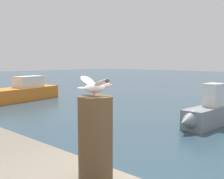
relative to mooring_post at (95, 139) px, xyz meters
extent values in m
cylinder|color=#4C3823|center=(0.00, 0.00, 0.00)|extent=(0.36, 0.36, 0.90)
cylinder|color=#C66860|center=(0.01, -0.02, 0.47)|extent=(0.01, 0.01, 0.04)
cylinder|color=#C66860|center=(-0.02, 0.00, 0.47)|extent=(0.01, 0.01, 0.04)
ellipsoid|color=silver|center=(0.00, 0.00, 0.54)|extent=(0.16, 0.25, 0.10)
sphere|color=silver|center=(0.04, 0.13, 0.56)|extent=(0.06, 0.06, 0.06)
cone|color=gold|center=(0.06, 0.18, 0.56)|extent=(0.03, 0.05, 0.02)
cube|color=silver|center=(-0.05, -0.14, 0.54)|extent=(0.10, 0.09, 0.01)
ellipsoid|color=silver|center=(0.17, -0.07, 0.60)|extent=(0.29, 0.20, 0.10)
sphere|color=#353535|center=(0.28, -0.11, 0.63)|extent=(0.04, 0.04, 0.04)
ellipsoid|color=silver|center=(-0.17, 0.05, 0.60)|extent=(0.29, 0.20, 0.10)
sphere|color=#353535|center=(-0.29, 0.09, 0.63)|extent=(0.04, 0.04, 0.04)
cube|color=gray|center=(-2.31, 8.05, -1.22)|extent=(0.91, 3.08, 0.71)
cone|color=gray|center=(-2.37, 6.33, -1.19)|extent=(0.74, 0.74, 0.71)
cube|color=white|center=(-2.30, 8.17, -0.45)|extent=(0.57, 0.84, 0.84)
cube|color=orange|center=(-13.48, 6.33, -1.19)|extent=(2.58, 5.27, 0.77)
cube|color=white|center=(-13.63, 7.05, -0.47)|extent=(1.27, 1.96, 0.67)
camera|label=1|loc=(2.08, -1.93, 0.81)|focal=44.80mm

